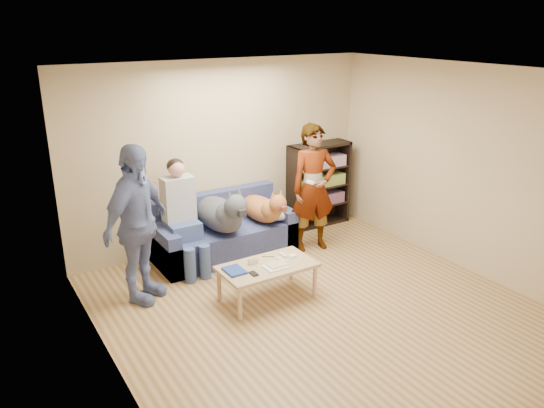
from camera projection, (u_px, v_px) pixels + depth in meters
ground at (329, 316)px, 5.82m from camera, size 5.00×5.00×0.00m
ceiling at (339, 74)px, 4.96m from camera, size 5.00×5.00×0.00m
wall_back at (223, 154)px, 7.40m from camera, size 4.50×0.00×4.50m
wall_left at (114, 253)px, 4.27m from camera, size 0.00×5.00×5.00m
wall_right at (479, 173)px, 6.51m from camera, size 0.00×5.00×5.00m
blanket at (277, 214)px, 7.43m from camera, size 0.46×0.39×0.16m
person_standing_right at (314, 188)px, 7.28m from camera, size 0.72×0.55×1.78m
person_standing_left at (137, 225)px, 5.90m from camera, size 1.13×1.01×1.84m
held_controller at (310, 182)px, 6.96m from camera, size 0.06×0.13×0.03m
notebook_blue at (234, 271)px, 5.91m from camera, size 0.20×0.26×0.03m
papers at (276, 267)px, 6.02m from camera, size 0.26×0.20×0.02m
magazine at (277, 264)px, 6.04m from camera, size 0.22×0.17×0.01m
camera_silver at (253, 262)px, 6.10m from camera, size 0.11×0.06×0.05m
controller_a at (283, 255)px, 6.29m from camera, size 0.04×0.13×0.03m
controller_b at (292, 256)px, 6.27m from camera, size 0.09×0.06×0.03m
headphone_cup_a at (283, 261)px, 6.16m from camera, size 0.07×0.07×0.02m
headphone_cup_b at (279, 258)px, 6.22m from camera, size 0.07×0.07×0.02m
pen_orange at (273, 270)px, 5.94m from camera, size 0.13×0.06×0.01m
pen_black at (268, 257)px, 6.28m from camera, size 0.13×0.08×0.01m
wallet at (254, 274)px, 5.85m from camera, size 0.07×0.12×0.02m
sofa at (222, 235)px, 7.29m from camera, size 1.90×0.85×0.82m
person_seated at (182, 212)px, 6.72m from camera, size 0.40×0.73×1.47m
dog_gray at (222, 213)px, 6.96m from camera, size 0.48×1.28×0.69m
dog_tan at (264, 208)px, 7.30m from camera, size 0.38×1.15×0.55m
coffee_table at (267, 269)px, 6.09m from camera, size 1.10×0.60×0.42m
bookshelf at (318, 183)px, 8.24m from camera, size 1.00×0.34×1.30m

